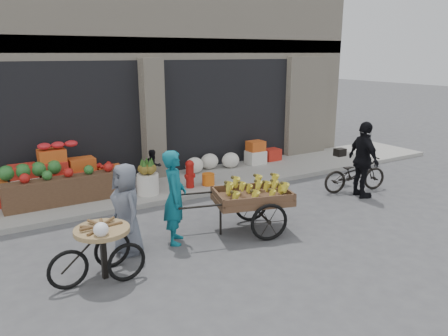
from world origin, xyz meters
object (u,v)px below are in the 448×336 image
banana_cart (250,195)px  vendor_woman (175,197)px  vendor_grey (127,209)px  orange_bucket (208,179)px  tricycle_cart (102,245)px  bicycle (355,174)px  pineapple_bin (148,184)px  cyclist (363,160)px  fire_hydrant (190,173)px  seated_person (153,168)px

banana_cart → vendor_woman: 1.48m
vendor_grey → banana_cart: bearing=78.4°
orange_bucket → vendor_woman: 3.31m
tricycle_cart → bicycle: 6.81m
pineapple_bin → cyclist: bearing=-29.5°
banana_cart → tricycle_cart: bearing=-157.4°
fire_hydrant → orange_bucket: (0.50, -0.05, -0.23)m
pineapple_bin → fire_hydrant: fire_hydrant is taller
banana_cart → tricycle_cart: 3.00m
fire_hydrant → cyclist: bearing=-36.3°
orange_bucket → bicycle: bicycle is taller
banana_cart → bicycle: (3.74, 0.75, -0.30)m
orange_bucket → seated_person: size_ratio=0.34×
vendor_woman → tricycle_cart: size_ratio=1.21×
fire_hydrant → vendor_woman: 3.02m
orange_bucket → pineapple_bin: bearing=176.4°
cyclist → orange_bucket: bearing=63.8°
seated_person → cyclist: (4.09, -3.14, 0.34)m
cyclist → fire_hydrant: bearing=67.6°
orange_bucket → vendor_grey: size_ratio=0.20×
banana_cart → seated_person: bearing=114.7°
pineapple_bin → vendor_grey: 2.95m
fire_hydrant → banana_cart: size_ratio=0.27×
fire_hydrant → orange_bucket: bearing=-5.7°
pineapple_bin → orange_bucket: (1.60, -0.10, -0.10)m
seated_person → cyclist: bearing=-47.5°
tricycle_cart → fire_hydrant: bearing=41.0°
orange_bucket → tricycle_cart: 4.81m
vendor_woman → vendor_grey: vendor_woman is taller
fire_hydrant → tricycle_cart: bearing=-134.3°
vendor_woman → bicycle: size_ratio=1.02×
fire_hydrant → pineapple_bin: bearing=177.4°
orange_bucket → cyclist: bearing=-40.2°
orange_bucket → vendor_grey: 3.91m
bicycle → cyclist: 0.65m
seated_person → bicycle: bearing=-42.6°
fire_hydrant → orange_bucket: size_ratio=2.22×
tricycle_cart → pineapple_bin: bearing=53.4°
cyclist → pineapple_bin: bearing=74.4°
pineapple_bin → vendor_grey: vendor_grey is taller
vendor_woman → tricycle_cart: 1.69m
cyclist → seated_person: bearing=66.4°
tricycle_cart → vendor_grey: 0.96m
vendor_grey → cyclist: bearing=86.5°
bicycle → fire_hydrant: bearing=73.7°
orange_bucket → seated_person: (-1.20, 0.70, 0.31)m
seated_person → pineapple_bin: bearing=-133.7°
bicycle → vendor_woman: bearing=108.9°
vendor_woman → cyclist: (4.98, 0.05, 0.05)m
vendor_grey → orange_bucket: bearing=125.8°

